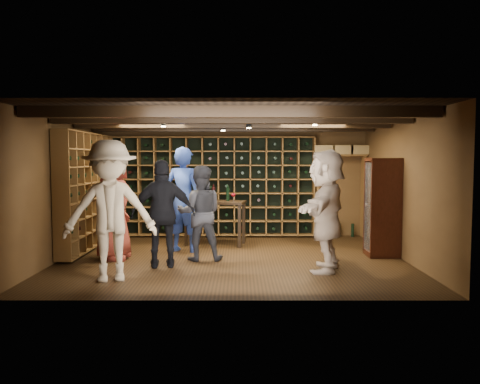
{
  "coord_description": "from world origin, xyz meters",
  "views": [
    {
      "loc": [
        0.15,
        -8.21,
        1.76
      ],
      "look_at": [
        0.14,
        0.2,
        1.17
      ],
      "focal_mm": 35.0,
      "sensor_mm": 36.0,
      "label": 1
    }
  ],
  "objects_px": {
    "man_grey_suit": "(200,213)",
    "guest_beige": "(326,210)",
    "guest_red_floral": "(113,204)",
    "display_cabinet": "(382,209)",
    "tasting_table": "(215,206)",
    "man_blue_shirt": "(184,199)",
    "guest_khaki": "(110,211)",
    "guest_woman_black": "(163,214)"
  },
  "relations": [
    {
      "from": "guest_red_floral",
      "to": "display_cabinet",
      "type": "bearing_deg",
      "value": -85.94
    },
    {
      "from": "man_grey_suit",
      "to": "tasting_table",
      "type": "xyz_separation_m",
      "value": [
        0.18,
        1.48,
        -0.03
      ]
    },
    {
      "from": "guest_red_floral",
      "to": "guest_beige",
      "type": "distance_m",
      "value": 3.69
    },
    {
      "from": "man_blue_shirt",
      "to": "guest_woman_black",
      "type": "relative_size",
      "value": 1.14
    },
    {
      "from": "man_grey_suit",
      "to": "guest_khaki",
      "type": "distance_m",
      "value": 1.83
    },
    {
      "from": "guest_woman_black",
      "to": "guest_beige",
      "type": "bearing_deg",
      "value": 165.37
    },
    {
      "from": "man_grey_suit",
      "to": "man_blue_shirt",
      "type": "bearing_deg",
      "value": -67.38
    },
    {
      "from": "man_grey_suit",
      "to": "guest_red_floral",
      "type": "bearing_deg",
      "value": -7.35
    },
    {
      "from": "tasting_table",
      "to": "man_blue_shirt",
      "type": "bearing_deg",
      "value": -117.75
    },
    {
      "from": "man_blue_shirt",
      "to": "guest_khaki",
      "type": "bearing_deg",
      "value": 87.83
    },
    {
      "from": "guest_red_floral",
      "to": "tasting_table",
      "type": "height_order",
      "value": "guest_red_floral"
    },
    {
      "from": "man_grey_suit",
      "to": "guest_khaki",
      "type": "height_order",
      "value": "guest_khaki"
    },
    {
      "from": "guest_woman_black",
      "to": "guest_khaki",
      "type": "height_order",
      "value": "guest_khaki"
    },
    {
      "from": "tasting_table",
      "to": "guest_red_floral",
      "type": "bearing_deg",
      "value": -131.15
    },
    {
      "from": "man_grey_suit",
      "to": "guest_beige",
      "type": "relative_size",
      "value": 0.86
    },
    {
      "from": "display_cabinet",
      "to": "guest_red_floral",
      "type": "distance_m",
      "value": 4.81
    },
    {
      "from": "guest_khaki",
      "to": "man_blue_shirt",
      "type": "bearing_deg",
      "value": 55.55
    },
    {
      "from": "man_blue_shirt",
      "to": "guest_beige",
      "type": "xyz_separation_m",
      "value": [
        2.43,
        -1.52,
        -0.04
      ]
    },
    {
      "from": "guest_red_floral",
      "to": "guest_woman_black",
      "type": "height_order",
      "value": "guest_red_floral"
    },
    {
      "from": "man_blue_shirt",
      "to": "guest_khaki",
      "type": "height_order",
      "value": "guest_khaki"
    },
    {
      "from": "guest_red_floral",
      "to": "guest_beige",
      "type": "relative_size",
      "value": 1.02
    },
    {
      "from": "display_cabinet",
      "to": "guest_beige",
      "type": "distance_m",
      "value": 1.65
    },
    {
      "from": "tasting_table",
      "to": "guest_woman_black",
      "type": "bearing_deg",
      "value": -99.71
    },
    {
      "from": "man_grey_suit",
      "to": "guest_red_floral",
      "type": "distance_m",
      "value": 1.55
    },
    {
      "from": "display_cabinet",
      "to": "man_blue_shirt",
      "type": "xyz_separation_m",
      "value": [
        -3.64,
        0.42,
        0.14
      ]
    },
    {
      "from": "man_grey_suit",
      "to": "tasting_table",
      "type": "relative_size",
      "value": 1.28
    },
    {
      "from": "display_cabinet",
      "to": "guest_red_floral",
      "type": "height_order",
      "value": "guest_red_floral"
    },
    {
      "from": "display_cabinet",
      "to": "guest_beige",
      "type": "relative_size",
      "value": 0.91
    },
    {
      "from": "man_blue_shirt",
      "to": "guest_red_floral",
      "type": "height_order",
      "value": "man_blue_shirt"
    },
    {
      "from": "guest_red_floral",
      "to": "guest_khaki",
      "type": "height_order",
      "value": "guest_khaki"
    },
    {
      "from": "guest_khaki",
      "to": "tasting_table",
      "type": "xyz_separation_m",
      "value": [
        1.36,
        2.87,
        -0.22
      ]
    },
    {
      "from": "tasting_table",
      "to": "man_grey_suit",
      "type": "bearing_deg",
      "value": -86.94
    },
    {
      "from": "guest_beige",
      "to": "guest_red_floral",
      "type": "bearing_deg",
      "value": -84.96
    },
    {
      "from": "man_grey_suit",
      "to": "guest_woman_black",
      "type": "xyz_separation_m",
      "value": [
        -0.55,
        -0.55,
        0.05
      ]
    },
    {
      "from": "guest_khaki",
      "to": "tasting_table",
      "type": "relative_size",
      "value": 1.58
    },
    {
      "from": "display_cabinet",
      "to": "man_blue_shirt",
      "type": "bearing_deg",
      "value": 173.47
    },
    {
      "from": "guest_khaki",
      "to": "guest_beige",
      "type": "bearing_deg",
      "value": -3.05
    },
    {
      "from": "man_grey_suit",
      "to": "guest_khaki",
      "type": "xyz_separation_m",
      "value": [
        -1.17,
        -1.4,
        0.19
      ]
    },
    {
      "from": "display_cabinet",
      "to": "man_grey_suit",
      "type": "bearing_deg",
      "value": -174.03
    },
    {
      "from": "man_grey_suit",
      "to": "guest_beige",
      "type": "bearing_deg",
      "value": 155.98
    },
    {
      "from": "guest_khaki",
      "to": "display_cabinet",
      "type": "bearing_deg",
      "value": 7.2
    },
    {
      "from": "guest_red_floral",
      "to": "tasting_table",
      "type": "distance_m",
      "value": 2.21
    }
  ]
}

